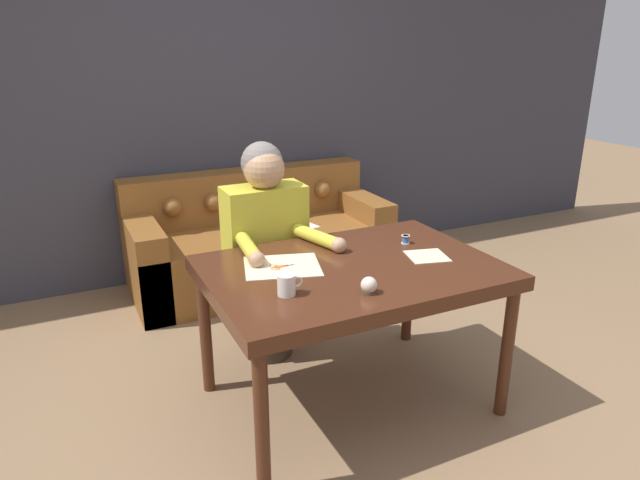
{
  "coord_description": "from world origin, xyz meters",
  "views": [
    {
      "loc": [
        -1.14,
        -2.18,
        1.75
      ],
      "look_at": [
        -0.02,
        0.14,
        0.84
      ],
      "focal_mm": 32.0,
      "sensor_mm": 36.0,
      "label": 1
    }
  ],
  "objects": [
    {
      "name": "mug",
      "position": [
        -0.32,
        -0.17,
        0.79
      ],
      "size": [
        0.11,
        0.08,
        0.09
      ],
      "color": "silver",
      "rests_on": "dining_table"
    },
    {
      "name": "pattern_paper_main",
      "position": [
        -0.22,
        0.13,
        0.75
      ],
      "size": [
        0.42,
        0.38,
        0.0
      ],
      "color": "beige",
      "rests_on": "dining_table"
    },
    {
      "name": "pattern_paper_offcut",
      "position": [
        0.47,
        -0.06,
        0.75
      ],
      "size": [
        0.23,
        0.22,
        0.0
      ],
      "color": "beige",
      "rests_on": "dining_table"
    },
    {
      "name": "pin_cushion",
      "position": [
        -0.0,
        -0.3,
        0.78
      ],
      "size": [
        0.07,
        0.07,
        0.07
      ],
      "color": "#4C3828",
      "rests_on": "dining_table"
    },
    {
      "name": "thread_spool",
      "position": [
        0.49,
        0.15,
        0.77
      ],
      "size": [
        0.04,
        0.04,
        0.05
      ],
      "color": "#3366B2",
      "rests_on": "dining_table"
    },
    {
      "name": "dining_table",
      "position": [
        0.08,
        -0.0,
        0.67
      ],
      "size": [
        1.36,
        0.95,
        0.74
      ],
      "color": "#472314",
      "rests_on": "ground_plane"
    },
    {
      "name": "scissors",
      "position": [
        -0.21,
        0.13,
        0.75
      ],
      "size": [
        0.21,
        0.07,
        0.01
      ],
      "color": "silver",
      "rests_on": "dining_table"
    },
    {
      "name": "person",
      "position": [
        -0.12,
        0.61,
        0.65
      ],
      "size": [
        0.52,
        0.62,
        1.25
      ],
      "color": "#33281E",
      "rests_on": "ground_plane"
    },
    {
      "name": "couch",
      "position": [
        0.2,
        1.65,
        0.3
      ],
      "size": [
        1.88,
        0.8,
        0.82
      ],
      "color": "brown",
      "rests_on": "ground_plane"
    },
    {
      "name": "wall_back",
      "position": [
        0.0,
        2.05,
        1.3
      ],
      "size": [
        8.0,
        0.06,
        2.6
      ],
      "color": "#383842",
      "rests_on": "ground_plane"
    },
    {
      "name": "ground_plane",
      "position": [
        0.0,
        0.0,
        0.0
      ],
      "size": [
        16.0,
        16.0,
        0.0
      ],
      "primitive_type": "plane",
      "color": "#846647"
    }
  ]
}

